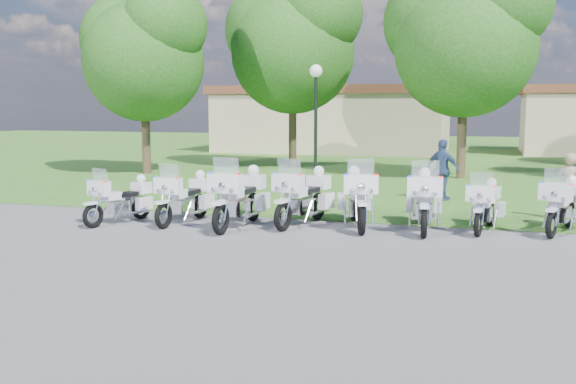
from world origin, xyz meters
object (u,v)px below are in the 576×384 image
(lamp_post, at_px, (316,96))
(motorcycle_4, at_px, (357,197))
(motorcycle_0, at_px, (122,199))
(motorcycle_2, at_px, (240,197))
(motorcycle_5, at_px, (424,200))
(motorcycle_7, at_px, (563,205))
(bystander_a, at_px, (569,187))
(bystander_c, at_px, (442,170))
(motorcycle_1, at_px, (185,197))
(motorcycle_6, at_px, (486,205))
(motorcycle_3, at_px, (304,196))

(lamp_post, bearing_deg, motorcycle_4, -67.31)
(motorcycle_0, distance_m, lamp_post, 8.85)
(motorcycle_2, height_order, motorcycle_5, motorcycle_2)
(motorcycle_7, relative_size, bystander_a, 1.28)
(bystander_a, xyz_separation_m, bystander_c, (-3.29, 2.56, 0.08))
(bystander_c, bearing_deg, motorcycle_2, 78.77)
(motorcycle_1, height_order, motorcycle_4, motorcycle_4)
(motorcycle_2, bearing_deg, bystander_c, -123.79)
(motorcycle_6, bearing_deg, motorcycle_0, 20.33)
(motorcycle_2, relative_size, motorcycle_3, 1.05)
(lamp_post, bearing_deg, motorcycle_5, -56.51)
(motorcycle_0, xyz_separation_m, motorcycle_1, (1.50, 0.50, 0.05))
(motorcycle_7, bearing_deg, motorcycle_2, 31.05)
(motorcycle_6, relative_size, bystander_c, 1.12)
(motorcycle_5, bearing_deg, lamp_post, -62.18)
(lamp_post, bearing_deg, bystander_c, -21.26)
(motorcycle_4, bearing_deg, motorcycle_5, 167.01)
(motorcycle_3, distance_m, bystander_a, 6.73)
(motorcycle_4, xyz_separation_m, bystander_a, (4.94, 2.44, 0.14))
(motorcycle_4, relative_size, motorcycle_6, 1.18)
(motorcycle_2, bearing_deg, motorcycle_0, 9.78)
(motorcycle_1, distance_m, bystander_c, 8.16)
(motorcycle_0, height_order, bystander_c, bystander_c)
(motorcycle_0, distance_m, motorcycle_6, 8.78)
(motorcycle_1, bearing_deg, motorcycle_3, -160.90)
(motorcycle_1, height_order, bystander_c, bystander_c)
(motorcycle_1, height_order, motorcycle_2, motorcycle_2)
(motorcycle_0, distance_m, motorcycle_3, 4.53)
(motorcycle_2, distance_m, bystander_c, 7.26)
(motorcycle_4, xyz_separation_m, motorcycle_5, (1.57, 0.11, -0.01))
(motorcycle_2, xyz_separation_m, lamp_post, (-0.16, 7.57, 2.51))
(lamp_post, height_order, bystander_c, lamp_post)
(motorcycle_1, relative_size, lamp_post, 0.53)
(motorcycle_0, height_order, motorcycle_4, motorcycle_4)
(motorcycle_5, height_order, bystander_a, bystander_a)
(motorcycle_6, relative_size, bystander_a, 1.23)
(lamp_post, relative_size, bystander_a, 2.52)
(motorcycle_6, xyz_separation_m, bystander_c, (-1.30, 4.57, 0.34))
(motorcycle_3, relative_size, motorcycle_5, 0.97)
(motorcycle_4, distance_m, lamp_post, 7.73)
(motorcycle_5, height_order, motorcycle_6, motorcycle_5)
(motorcycle_3, bearing_deg, motorcycle_4, -163.67)
(motorcycle_5, bearing_deg, bystander_c, -96.59)
(motorcycle_1, distance_m, motorcycle_3, 2.95)
(motorcycle_3, bearing_deg, motorcycle_6, -160.71)
(lamp_post, bearing_deg, motorcycle_6, -47.56)
(motorcycle_3, xyz_separation_m, bystander_a, (6.23, 2.53, 0.15))
(motorcycle_1, relative_size, bystander_c, 1.20)
(motorcycle_3, relative_size, bystander_c, 1.31)
(motorcycle_7, distance_m, lamp_post, 9.93)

